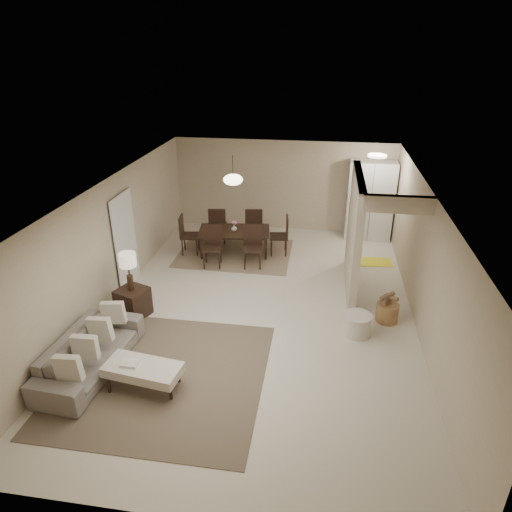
% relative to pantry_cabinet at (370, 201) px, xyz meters
% --- Properties ---
extents(floor, '(9.00, 9.00, 0.00)m').
position_rel_pantry_cabinet_xyz_m(floor, '(-2.35, -4.15, -1.05)').
color(floor, beige).
rests_on(floor, ground).
extents(ceiling, '(9.00, 9.00, 0.00)m').
position_rel_pantry_cabinet_xyz_m(ceiling, '(-2.35, -4.15, 1.45)').
color(ceiling, white).
rests_on(ceiling, back_wall).
extents(back_wall, '(6.00, 0.00, 6.00)m').
position_rel_pantry_cabinet_xyz_m(back_wall, '(-2.35, 0.35, 0.20)').
color(back_wall, '#BBAB8D').
rests_on(back_wall, floor).
extents(left_wall, '(0.00, 9.00, 9.00)m').
position_rel_pantry_cabinet_xyz_m(left_wall, '(-5.35, -4.15, 0.20)').
color(left_wall, '#BBAB8D').
rests_on(left_wall, floor).
extents(right_wall, '(0.00, 9.00, 9.00)m').
position_rel_pantry_cabinet_xyz_m(right_wall, '(0.65, -4.15, 0.20)').
color(right_wall, '#BBAB8D').
rests_on(right_wall, floor).
extents(partition, '(0.15, 2.50, 2.50)m').
position_rel_pantry_cabinet_xyz_m(partition, '(-0.55, -2.90, 0.20)').
color(partition, '#BBAB8D').
rests_on(partition, floor).
extents(doorway, '(0.04, 0.90, 2.04)m').
position_rel_pantry_cabinet_xyz_m(doorway, '(-5.32, -3.55, -0.03)').
color(doorway, black).
rests_on(doorway, floor).
extents(pantry_cabinet, '(1.20, 0.55, 2.10)m').
position_rel_pantry_cabinet_xyz_m(pantry_cabinet, '(0.00, 0.00, 0.00)').
color(pantry_cabinet, silver).
rests_on(pantry_cabinet, floor).
extents(flush_light, '(0.44, 0.44, 0.05)m').
position_rel_pantry_cabinet_xyz_m(flush_light, '(-0.05, -0.95, 1.41)').
color(flush_light, white).
rests_on(flush_light, ceiling).
extents(living_rug, '(3.20, 3.20, 0.01)m').
position_rel_pantry_cabinet_xyz_m(living_rug, '(-3.58, -6.34, -1.04)').
color(living_rug, brown).
rests_on(living_rug, floor).
extents(sofa, '(2.23, 1.01, 0.63)m').
position_rel_pantry_cabinet_xyz_m(sofa, '(-4.80, -6.34, -0.73)').
color(sofa, slate).
rests_on(sofa, floor).
extents(ottoman_bench, '(1.23, 0.69, 0.42)m').
position_rel_pantry_cabinet_xyz_m(ottoman_bench, '(-3.78, -6.64, -0.71)').
color(ottoman_bench, beige).
rests_on(ottoman_bench, living_rug).
extents(side_table, '(0.68, 0.68, 0.58)m').
position_rel_pantry_cabinet_xyz_m(side_table, '(-4.75, -4.70, -0.76)').
color(side_table, black).
rests_on(side_table, floor).
extents(table_lamp, '(0.32, 0.32, 0.76)m').
position_rel_pantry_cabinet_xyz_m(table_lamp, '(-4.75, -4.70, 0.09)').
color(table_lamp, '#402B1B').
rests_on(table_lamp, side_table).
extents(round_pouf, '(0.51, 0.51, 0.40)m').
position_rel_pantry_cabinet_xyz_m(round_pouf, '(-0.47, -4.69, -0.85)').
color(round_pouf, beige).
rests_on(round_pouf, floor).
extents(wicker_basket, '(0.48, 0.48, 0.36)m').
position_rel_pantry_cabinet_xyz_m(wicker_basket, '(0.12, -4.15, -0.87)').
color(wicker_basket, '#92613A').
rests_on(wicker_basket, floor).
extents(dining_rug, '(2.80, 2.10, 0.01)m').
position_rel_pantry_cabinet_xyz_m(dining_rug, '(-3.36, -1.57, -1.04)').
color(dining_rug, '#7C644C').
rests_on(dining_rug, floor).
extents(dining_table, '(1.86, 1.20, 0.62)m').
position_rel_pantry_cabinet_xyz_m(dining_table, '(-3.36, -1.57, -0.74)').
color(dining_table, black).
rests_on(dining_table, dining_rug).
extents(dining_chairs, '(2.70, 2.09, 0.99)m').
position_rel_pantry_cabinet_xyz_m(dining_chairs, '(-3.36, -1.57, -0.55)').
color(dining_chairs, black).
rests_on(dining_chairs, dining_rug).
extents(vase, '(0.19, 0.19, 0.15)m').
position_rel_pantry_cabinet_xyz_m(vase, '(-3.36, -1.57, -0.36)').
color(vase, silver).
rests_on(vase, dining_table).
extents(yellow_mat, '(0.88, 0.58, 0.01)m').
position_rel_pantry_cabinet_xyz_m(yellow_mat, '(0.09, -1.56, -1.04)').
color(yellow_mat, yellow).
rests_on(yellow_mat, floor).
extents(pendant_light, '(0.46, 0.46, 0.71)m').
position_rel_pantry_cabinet_xyz_m(pendant_light, '(-3.36, -1.57, 0.87)').
color(pendant_light, '#402B1B').
rests_on(pendant_light, ceiling).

